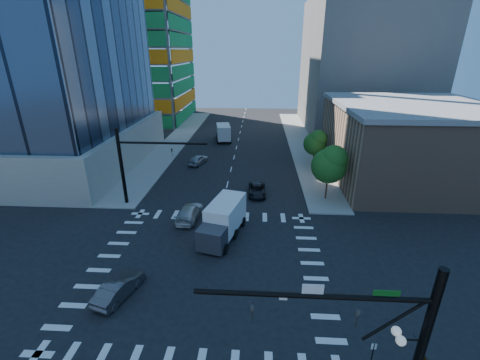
{
  "coord_description": "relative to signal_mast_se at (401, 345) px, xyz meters",
  "views": [
    {
      "loc": [
        4.1,
        -22.26,
        17.11
      ],
      "look_at": [
        2.32,
        8.0,
        4.78
      ],
      "focal_mm": 24.0,
      "sensor_mm": 36.0,
      "label": 1
    }
  ],
  "objects": [
    {
      "name": "box_truck_far",
      "position": [
        -13.64,
        52.61,
        -3.53
      ],
      "size": [
        3.78,
        6.74,
        3.34
      ],
      "rotation": [
        0.0,
        0.0,
        3.32
      ],
      "color": "black",
      "rests_on": "ground"
    },
    {
      "name": "box_truck_near",
      "position": [
        -9.83,
        16.19,
        -3.49
      ],
      "size": [
        4.38,
        7.05,
        3.43
      ],
      "rotation": [
        0.0,
        0.0,
        -0.26
      ],
      "color": "black",
      "rests_on": "ground"
    },
    {
      "name": "bg_building_ne",
      "position": [
        16.4,
        66.5,
        8.99
      ],
      "size": [
        24.0,
        30.0,
        28.0
      ],
      "primitive_type": "cube",
      "color": "#635D59",
      "rests_on": "ground"
    },
    {
      "name": "car_sb_near",
      "position": [
        -13.78,
        19.77,
        -4.25
      ],
      "size": [
        2.54,
        5.37,
        1.51
      ],
      "primitive_type": "imported",
      "rotation": [
        0.0,
        0.0,
        3.06
      ],
      "color": "silver",
      "rests_on": "ground"
    },
    {
      "name": "car_nb_far",
      "position": [
        -6.53,
        26.45,
        -4.37
      ],
      "size": [
        2.25,
        4.65,
        1.27
      ],
      "primitive_type": "imported",
      "rotation": [
        0.0,
        0.0,
        0.03
      ],
      "color": "black",
      "rests_on": "ground"
    },
    {
      "name": "no_parking_sign",
      "position": [
        0.1,
        2.5,
        -3.63
      ],
      "size": [
        0.3,
        0.06,
        2.2
      ],
      "color": "black",
      "rests_on": "ground"
    },
    {
      "name": "sidewalk_ne",
      "position": [
        1.9,
        51.5,
        -4.93
      ],
      "size": [
        5.0,
        60.0,
        0.15
      ],
      "primitive_type": "cube",
      "color": "gray",
      "rests_on": "ground"
    },
    {
      "name": "car_sb_cross",
      "position": [
        -16.59,
        7.69,
        -4.27
      ],
      "size": [
        2.77,
        4.71,
        1.47
      ],
      "primitive_type": "imported",
      "rotation": [
        0.0,
        0.0,
        2.85
      ],
      "color": "#434247",
      "rests_on": "ground"
    },
    {
      "name": "car_sb_mid",
      "position": [
        -16.1,
        37.75,
        -4.25
      ],
      "size": [
        3.03,
        4.77,
        1.51
      ],
      "primitive_type": "imported",
      "rotation": [
        0.0,
        0.0,
        2.84
      ],
      "color": "#A4A6AC",
      "rests_on": "ground"
    },
    {
      "name": "ground",
      "position": [
        -10.6,
        11.5,
        -5.01
      ],
      "size": [
        160.0,
        160.0,
        0.0
      ],
      "primitive_type": "plane",
      "color": "black",
      "rests_on": "ground"
    },
    {
      "name": "sidewalk_nw",
      "position": [
        -23.1,
        51.5,
        -4.93
      ],
      "size": [
        5.0,
        60.0,
        0.15
      ],
      "primitive_type": "cube",
      "color": "gray",
      "rests_on": "ground"
    },
    {
      "name": "signal_mast_nw",
      "position": [
        -20.6,
        23.0,
        0.49
      ],
      "size": [
        10.2,
        0.4,
        9.0
      ],
      "color": "black",
      "rests_on": "sidewalk_nw"
    },
    {
      "name": "road_markings",
      "position": [
        -10.6,
        11.5,
        -5.0
      ],
      "size": [
        20.0,
        20.0,
        0.01
      ],
      "primitive_type": "cube",
      "color": "silver",
      "rests_on": "ground"
    },
    {
      "name": "signal_mast_se",
      "position": [
        0.0,
        0.0,
        0.0
      ],
      "size": [
        10.51,
        2.48,
        9.0
      ],
      "color": "black",
      "rests_on": "sidewalk_se"
    },
    {
      "name": "commercial_building",
      "position": [
        14.4,
        33.5,
        0.31
      ],
      "size": [
        20.5,
        22.5,
        10.6
      ],
      "color": "#966E57",
      "rests_on": "ground"
    },
    {
      "name": "construction_building",
      "position": [
        -38.02,
        73.43,
        19.6
      ],
      "size": [
        25.16,
        34.5,
        70.6
      ],
      "color": "slate",
      "rests_on": "ground"
    },
    {
      "name": "tree_south",
      "position": [
        2.03,
        25.4,
        -0.32
      ],
      "size": [
        4.16,
        4.16,
        6.82
      ],
      "color": "#382316",
      "rests_on": "sidewalk_ne"
    },
    {
      "name": "tree_north",
      "position": [
        2.33,
        37.4,
        -1.02
      ],
      "size": [
        3.54,
        3.52,
        5.78
      ],
      "color": "#382316",
      "rests_on": "sidewalk_ne"
    }
  ]
}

